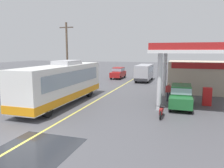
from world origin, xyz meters
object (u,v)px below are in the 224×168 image
Objects in this scene: coach_bus_main at (62,84)px; car_at_pump at (181,95)px; pedestrian_by_shop at (181,89)px; car_trailing_behind_bus at (118,72)px; motorcycle_parked_forecourt at (161,111)px; minibus_opposing_lane at (144,71)px; pedestrian_near_pump at (169,91)px.

coach_bus_main is 9.97m from car_at_pump.
car_trailing_behind_bus reaches higher than pedestrian_by_shop.
coach_bus_main is 6.65× the size of pedestrian_by_shop.
pedestrian_by_shop reaches higher than motorcycle_parked_forecourt.
car_at_pump is 0.69× the size of minibus_opposing_lane.
motorcycle_parked_forecourt is (8.54, -1.41, -1.28)m from coach_bus_main.
coach_bus_main reaches higher than motorcycle_parked_forecourt.
coach_bus_main is 18.30m from car_trailing_behind_bus.
minibus_opposing_lane reaches higher than motorcycle_parked_forecourt.
minibus_opposing_lane is at bearing 103.03° from motorcycle_parked_forecourt.
motorcycle_parked_forecourt is at bearing -111.46° from car_at_pump.
pedestrian_near_pump is 1.00× the size of pedestrian_by_shop.
motorcycle_parked_forecourt is at bearing -100.81° from pedestrian_by_shop.
pedestrian_by_shop is (5.35, -11.57, -0.54)m from minibus_opposing_lane.
pedestrian_near_pump is 0.40× the size of car_trailing_behind_bus.
minibus_opposing_lane reaches higher than pedestrian_by_shop.
minibus_opposing_lane is at bearing 108.72° from pedestrian_near_pump.
car_trailing_behind_bus is at bearing 158.64° from minibus_opposing_lane.
car_at_pump is at bearing -61.53° from pedestrian_near_pump.
minibus_opposing_lane reaches higher than pedestrian_near_pump.
minibus_opposing_lane is at bearing -21.36° from car_trailing_behind_bus.
car_trailing_behind_bus is (-0.21, 18.29, -0.71)m from coach_bus_main.
pedestrian_near_pump reaches higher than motorcycle_parked_forecourt.
car_trailing_behind_bus reaches higher than motorcycle_parked_forecourt.
car_trailing_behind_bus is (-9.96, 13.37, 0.08)m from pedestrian_by_shop.
coach_bus_main is at bearing -169.76° from car_at_pump.
car_at_pump is 15.68m from minibus_opposing_lane.
coach_bus_main is 8.75m from motorcycle_parked_forecourt.
car_at_pump is at bearing -89.23° from pedestrian_by_shop.
car_trailing_behind_bus is (-8.75, 19.70, 0.57)m from motorcycle_parked_forecourt.
motorcycle_parked_forecourt is 21.57m from car_trailing_behind_bus.
car_at_pump reaches higher than pedestrian_near_pump.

